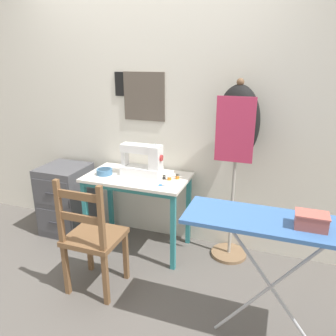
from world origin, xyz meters
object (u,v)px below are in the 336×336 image
Objects in this scene: sewing_machine at (144,161)px; fabric_bowl at (104,172)px; ironing_board at (278,229)px; dress_form at (237,132)px; thread_spool_mid_table at (169,178)px; wooden_chair at (93,238)px; thread_spool_far_edge at (177,177)px; thread_spool_near_machine at (164,177)px; filing_cabinet at (66,199)px; storage_box at (311,221)px; scissors at (164,186)px.

fabric_bowl is (-0.35, -0.09, -0.11)m from sewing_machine.
ironing_board is at bearing -33.74° from sewing_machine.
dress_form is (0.79, 0.11, 0.30)m from sewing_machine.
dress_form reaches higher than thread_spool_mid_table.
sewing_machine is at bearing 14.77° from fabric_bowl.
fabric_bowl is at bearing 110.85° from wooden_chair.
sewing_machine is 1.41m from ironing_board.
fabric_bowl reaches higher than thread_spool_far_edge.
fabric_bowl is 1.67m from ironing_board.
thread_spool_near_machine is 0.80m from wooden_chair.
thread_spool_mid_table is 1.20m from filing_cabinet.
fabric_bowl is 0.61m from thread_spool_mid_table.
sewing_machine is 1.56m from storage_box.
dress_form is (0.58, 0.14, 0.42)m from thread_spool_near_machine.
storage_box is (1.08, -0.64, 0.18)m from scissors.
dress_form is at bearing 27.96° from scissors.
wooden_chair reaches higher than thread_spool_near_machine.
ironing_board is (0.39, -0.89, -0.34)m from dress_form.
dress_form is at bearing 113.42° from ironing_board.
thread_spool_near_machine is at bearing 178.70° from thread_spool_mid_table.
fabric_bowl is 0.72m from wooden_chair.
scissors is at bearing -88.34° from thread_spool_mid_table.
dress_form is at bearing 10.97° from thread_spool_far_edge.
thread_spool_far_edge is 0.24× the size of storage_box.
sewing_machine is 0.28m from thread_spool_mid_table.
thread_spool_far_edge is (0.05, 0.19, 0.02)m from scissors.
fabric_bowl is 1.00× the size of scissors.
filing_cabinet is 2.43m from storage_box.
thread_spool_mid_table is at bearing -1.30° from thread_spool_near_machine.
filing_cabinet is (-0.76, 0.70, -0.09)m from wooden_chair.
scissors is 0.71m from wooden_chair.
storage_box reaches higher than thread_spool_mid_table.
dress_form is (1.14, 0.20, 0.41)m from fabric_bowl.
wooden_chair reaches higher than ironing_board.
wooden_chair is 1.53m from storage_box.
fabric_bowl is 3.87× the size of thread_spool_near_machine.
ironing_board is at bearing -20.95° from filing_cabinet.
sewing_machine reaches higher than thread_spool_near_machine.
thread_spool_far_edge is at bearing 58.83° from wooden_chair.
sewing_machine is 0.34m from scissors.
wooden_chair is at bearing -42.67° from filing_cabinet.
sewing_machine reaches higher than scissors.
dress_form is (0.91, 0.81, 0.71)m from wooden_chair.
dress_form is 1.49× the size of ironing_board.
thread_spool_far_edge is at bearing 23.21° from thread_spool_near_machine.
ironing_board is (1.52, -0.69, 0.07)m from fabric_bowl.
thread_spool_mid_table is at bearing 140.72° from ironing_board.
wooden_chair is at bearing 176.28° from ironing_board.
sewing_machine is at bearing 80.20° from wooden_chair.
ironing_board reaches higher than scissors.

